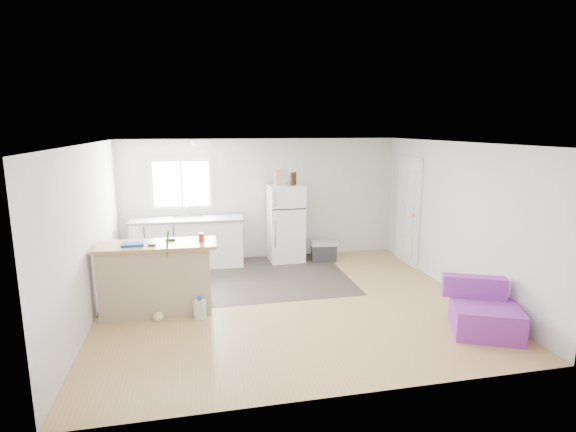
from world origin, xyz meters
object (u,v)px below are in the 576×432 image
object	(u,v)px
cooler	(324,251)
cleaner_jug	(200,309)
refrigerator	(286,223)
purple_seat	(484,314)
red_cup	(201,237)
kitchen_cabinets	(188,242)
bottle_right	(295,178)
bottle_left	(292,179)
blue_tray	(133,244)
cardboard_box	(280,178)
mop	(160,304)
peninsula	(157,278)

from	to	relation	value
cooler	cleaner_jug	world-z (taller)	cooler
refrigerator	purple_seat	distance (m)	4.15
refrigerator	red_cup	world-z (taller)	refrigerator
kitchen_cabinets	bottle_right	distance (m)	2.38
purple_seat	bottle_left	distance (m)	4.21
cleaner_jug	blue_tray	xyz separation A→B (m)	(-0.87, 0.32, 0.90)
cleaner_jug	refrigerator	bearing A→B (deg)	74.03
red_cup	bottle_left	size ratio (longest dim) A/B	0.48
refrigerator	bottle_right	xyz separation A→B (m)	(0.18, -0.01, 0.88)
purple_seat	blue_tray	bearing A→B (deg)	-174.20
cooler	cardboard_box	xyz separation A→B (m)	(-0.86, 0.14, 1.47)
purple_seat	mop	xyz separation A→B (m)	(-4.14, 1.24, -0.01)
cleaner_jug	bottle_right	xyz separation A→B (m)	(1.91, 2.49, 1.50)
cleaner_jug	blue_tray	bearing A→B (deg)	178.78
blue_tray	bottle_left	xyz separation A→B (m)	(2.71, 2.07, 0.60)
cleaner_jug	bottle_right	world-z (taller)	bottle_right
purple_seat	cardboard_box	bearing A→B (deg)	142.85
cardboard_box	peninsula	bearing A→B (deg)	-136.50
blue_tray	bottle_right	size ratio (longest dim) A/B	1.20
cooler	red_cup	xyz separation A→B (m)	(-2.41, -1.97, 0.88)
refrigerator	cooler	bearing A→B (deg)	-14.46
peninsula	red_cup	world-z (taller)	red_cup
bottle_left	mop	bearing A→B (deg)	-135.71
kitchen_cabinets	peninsula	xyz separation A→B (m)	(-0.43, -2.14, 0.04)
purple_seat	peninsula	bearing A→B (deg)	-175.98
kitchen_cabinets	cleaner_jug	size ratio (longest dim) A/B	6.57
kitchen_cabinets	purple_seat	xyz separation A→B (m)	(3.76, -3.68, -0.23)
cardboard_box	bottle_right	world-z (taller)	cardboard_box
kitchen_cabinets	refrigerator	distance (m)	1.91
peninsula	bottle_right	world-z (taller)	bottle_right
red_cup	blue_tray	bearing A→B (deg)	-177.72
refrigerator	bottle_right	world-z (taller)	bottle_right
kitchen_cabinets	purple_seat	bearing A→B (deg)	-41.87
kitchen_cabinets	bottle_left	xyz separation A→B (m)	(2.00, -0.12, 1.16)
kitchen_cabinets	cardboard_box	world-z (taller)	cardboard_box
kitchen_cabinets	cardboard_box	distance (m)	2.14
peninsula	cleaner_jug	xyz separation A→B (m)	(0.59, -0.37, -0.37)
blue_tray	red_cup	bearing A→B (deg)	2.28
cleaner_jug	cardboard_box	world-z (taller)	cardboard_box
mop	bottle_right	bearing A→B (deg)	16.58
cooler	red_cup	world-z (taller)	red_cup
blue_tray	mop	bearing A→B (deg)	-36.14
kitchen_cabinets	cooler	world-z (taller)	kitchen_cabinets
cooler	bottle_right	xyz separation A→B (m)	(-0.56, 0.16, 1.45)
kitchen_cabinets	mop	distance (m)	2.48
peninsula	cooler	bearing A→B (deg)	34.99
peninsula	blue_tray	world-z (taller)	blue_tray
bottle_left	bottle_right	size ratio (longest dim) A/B	1.00
cooler	cleaner_jug	size ratio (longest dim) A/B	1.70
peninsula	blue_tray	bearing A→B (deg)	-166.85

